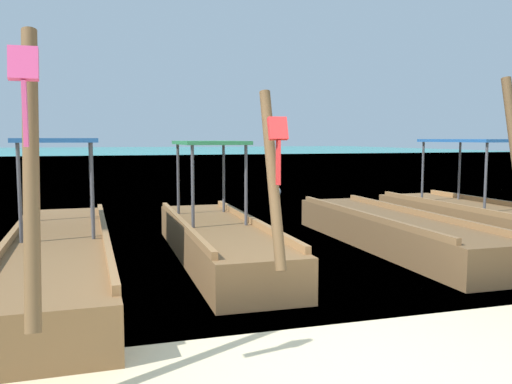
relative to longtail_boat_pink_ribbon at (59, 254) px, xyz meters
name	(u,v)px	position (x,y,z in m)	size (l,w,h in m)	color
ground	(358,366)	(2.61, -3.88, -0.34)	(120.00, 120.00, 0.00)	beige
sea_water	(111,155)	(2.61, 57.14, -0.34)	(120.00, 120.00, 0.00)	teal
longtail_boat_pink_ribbon	(59,254)	(0.00, 0.00, 0.00)	(1.38, 7.25, 2.82)	brown
longtail_boat_red_ribbon	(218,239)	(2.37, 0.42, 0.01)	(1.28, 5.83, 2.49)	brown
longtail_boat_turquoise_ribbon	(391,231)	(5.55, 0.50, -0.04)	(1.23, 6.13, 2.73)	brown
longtail_boat_yellow_ribbon	(498,221)	(7.99, 0.64, 0.00)	(1.44, 6.92, 2.46)	brown
mooring_buoy_near	(275,192)	(6.21, 8.78, -0.15)	(0.37, 0.37, 0.37)	white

